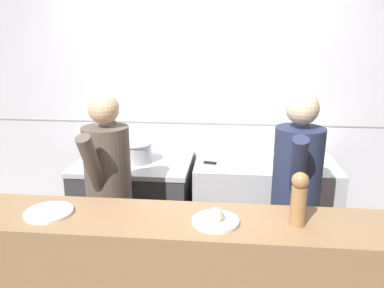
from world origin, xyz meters
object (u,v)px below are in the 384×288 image
(oven_range, at_px, (135,207))
(stock_pot, at_px, (134,151))
(chefs_knife, at_px, (221,164))
(chef_sous, at_px, (295,196))
(mixing_bowl_steel, at_px, (257,154))
(plated_dish_main, at_px, (49,212))
(pepper_mill, at_px, (299,198))
(plated_dish_appetiser, at_px, (216,219))
(chef_head_cook, at_px, (109,191))

(oven_range, relative_size, stock_pot, 3.18)
(chefs_knife, bearing_deg, chef_sous, -45.61)
(mixing_bowl_steel, distance_m, plated_dish_main, 1.82)
(pepper_mill, distance_m, chef_sous, 0.67)
(chefs_knife, xyz_separation_m, plated_dish_appetiser, (0.00, -1.17, 0.09))
(stock_pot, relative_size, chef_head_cook, 0.20)
(oven_range, height_order, pepper_mill, pepper_mill)
(chefs_knife, relative_size, chef_sous, 0.23)
(pepper_mill, bearing_deg, plated_dish_appetiser, -176.95)
(stock_pot, xyz_separation_m, plated_dish_main, (-0.17, -1.27, 0.03))
(plated_dish_appetiser, bearing_deg, oven_range, 121.27)
(stock_pot, relative_size, plated_dish_main, 1.20)
(plated_dish_appetiser, xyz_separation_m, pepper_mill, (0.42, 0.02, 0.13))
(stock_pot, bearing_deg, plated_dish_appetiser, -59.29)
(plated_dish_main, bearing_deg, oven_range, 83.14)
(stock_pot, bearing_deg, pepper_mill, -46.70)
(plated_dish_appetiser, distance_m, chef_sous, 0.83)
(chefs_knife, xyz_separation_m, chef_sous, (0.52, -0.54, -0.02))
(mixing_bowl_steel, relative_size, pepper_mill, 1.02)
(oven_range, distance_m, chefs_knife, 0.92)
(mixing_bowl_steel, distance_m, plated_dish_appetiser, 1.38)
(oven_range, height_order, chefs_knife, chefs_knife)
(oven_range, xyz_separation_m, stock_pot, (0.02, 0.00, 0.53))
(oven_range, bearing_deg, chef_sous, -26.44)
(mixing_bowl_steel, bearing_deg, chefs_knife, -150.68)
(chef_head_cook, bearing_deg, chefs_knife, 43.36)
(plated_dish_main, bearing_deg, stock_pot, 82.48)
(chef_head_cook, relative_size, chef_sous, 0.99)
(chefs_knife, xyz_separation_m, plated_dish_main, (-0.93, -1.15, 0.08))
(plated_dish_main, relative_size, chef_head_cook, 0.17)
(chefs_knife, bearing_deg, plated_dish_main, -128.76)
(chefs_knife, relative_size, plated_dish_appetiser, 1.44)
(oven_range, xyz_separation_m, plated_dish_appetiser, (0.78, -1.28, 0.57))
(stock_pot, bearing_deg, oven_range, -169.95)
(pepper_mill, bearing_deg, mixing_bowl_steel, 94.90)
(plated_dish_main, relative_size, pepper_mill, 0.91)
(chefs_knife, bearing_deg, plated_dish_appetiser, -89.96)
(stock_pot, bearing_deg, chef_sous, -26.80)
(plated_dish_appetiser, distance_m, chef_head_cook, 1.00)
(stock_pot, relative_size, pepper_mill, 1.09)
(oven_range, bearing_deg, chef_head_cook, -90.39)
(mixing_bowl_steel, xyz_separation_m, chef_sous, (0.21, -0.71, -0.07))
(chefs_knife, xyz_separation_m, pepper_mill, (0.43, -1.14, 0.23))
(oven_range, xyz_separation_m, chef_sous, (1.30, -0.65, 0.45))
(plated_dish_main, xyz_separation_m, chef_head_cook, (0.15, 0.59, -0.12))
(oven_range, relative_size, mixing_bowl_steel, 3.39)
(oven_range, distance_m, chef_head_cook, 0.80)
(mixing_bowl_steel, bearing_deg, plated_dish_appetiser, -103.05)
(mixing_bowl_steel, bearing_deg, oven_range, -176.56)
(chef_head_cook, distance_m, chef_sous, 1.30)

